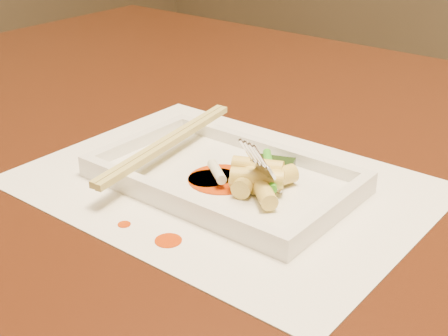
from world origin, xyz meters
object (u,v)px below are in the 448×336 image
Objects in this scene: chopstick_a at (165,141)px; fork at (295,119)px; placemat at (224,184)px; table at (260,200)px; plate_base at (224,180)px.

fork is at bearing 6.75° from chopstick_a.
placemat is 0.09m from chopstick_a.
fork is at bearing -45.67° from table.
placemat is 1.54× the size of plate_base.
plate_base is 1.08× the size of chopstick_a.
plate_base is (0.00, 0.00, 0.00)m from placemat.
plate_base reaches higher than table.
chopstick_a reaches higher than plate_base.
table is 0.20m from chopstick_a.
chopstick_a is at bearing -99.10° from table.
table is at bearing 80.90° from chopstick_a.
placemat is 0.00m from plate_base.
plate_base is (0.06, -0.15, 0.11)m from table.
table is at bearing 134.33° from fork.
chopstick_a is (-0.08, 0.00, 0.03)m from placemat.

